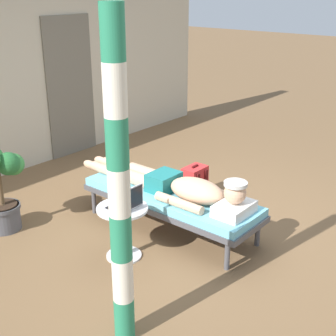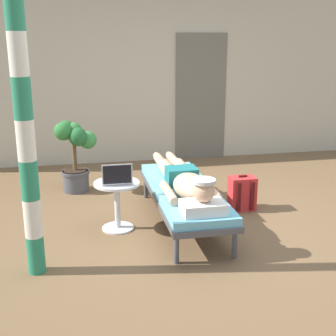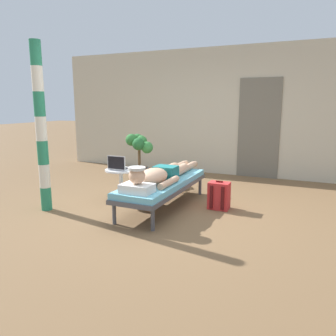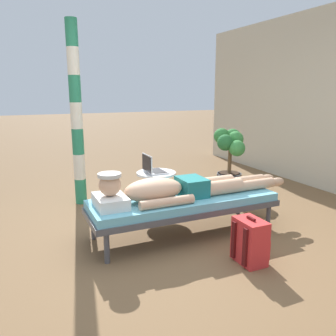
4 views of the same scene
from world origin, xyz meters
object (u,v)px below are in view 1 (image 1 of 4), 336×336
laptop (126,203)px  backpack (194,183)px  person_reclining (179,186)px  side_table (123,223)px  lounge_chair (170,199)px  porch_post (119,192)px

laptop → backpack: size_ratio=0.73×
person_reclining → side_table: bearing=172.7°
side_table → laptop: bearing=-90.0°
lounge_chair → porch_post: size_ratio=0.84×
lounge_chair → laptop: size_ratio=6.43×
person_reclining → porch_post: size_ratio=0.92×
laptop → backpack: (1.50, 0.33, -0.39)m
porch_post → side_table: bearing=45.1°
person_reclining → backpack: size_ratio=5.12×
person_reclining → backpack: 0.92m
side_table → porch_post: bearing=-134.9°
porch_post → laptop: bearing=43.2°
person_reclining → backpack: (0.78, 0.37, -0.32)m
porch_post → person_reclining: bearing=24.8°
lounge_chair → backpack: 0.84m
person_reclining → side_table: 0.74m
lounge_chair → laptop: bearing=-174.8°
lounge_chair → backpack: size_ratio=4.70×
porch_post → lounge_chair: bearing=28.0°
lounge_chair → side_table: bearing=-178.8°
lounge_chair → porch_post: (-1.50, -0.80, 0.83)m
person_reclining → laptop: (-0.72, 0.04, 0.06)m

